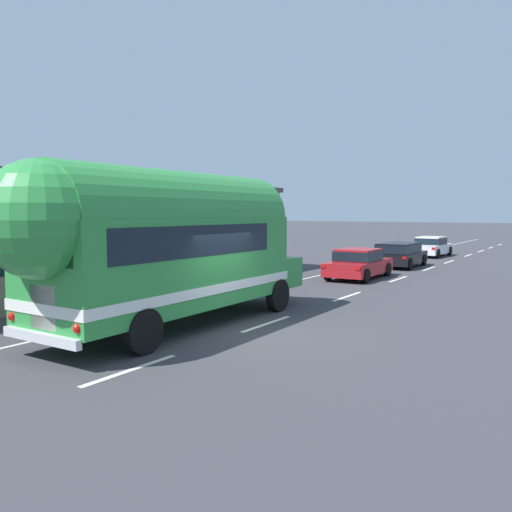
# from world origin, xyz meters

# --- Properties ---
(ground_plane) EXTENTS (300.00, 300.00, 0.00)m
(ground_plane) POSITION_xyz_m (0.00, 0.00, 0.00)
(ground_plane) COLOR #38383D
(lane_markings) EXTENTS (3.76, 80.00, 0.01)m
(lane_markings) POSITION_xyz_m (-2.56, 12.75, 0.00)
(lane_markings) COLOR silver
(lane_markings) RESTS_ON ground
(roadside_building) EXTENTS (8.87, 20.74, 4.34)m
(roadside_building) POSITION_xyz_m (-11.11, 3.12, 2.17)
(roadside_building) COLOR gray
(roadside_building) RESTS_ON ground
(painted_bus) EXTENTS (2.67, 10.27, 4.12)m
(painted_bus) POSITION_xyz_m (-1.81, -0.93, 2.31)
(painted_bus) COLOR #2D8C3D
(painted_bus) RESTS_ON ground
(car_lead) EXTENTS (2.03, 4.40, 1.37)m
(car_lead) POSITION_xyz_m (-1.65, 11.77, 0.73)
(car_lead) COLOR #A5191E
(car_lead) RESTS_ON ground
(car_second) EXTENTS (2.05, 4.33, 1.37)m
(car_second) POSITION_xyz_m (-1.58, 17.59, 0.79)
(car_second) COLOR black
(car_second) RESTS_ON ground
(car_third) EXTENTS (2.00, 4.49, 1.37)m
(car_third) POSITION_xyz_m (-1.99, 25.77, 0.73)
(car_third) COLOR white
(car_third) RESTS_ON ground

